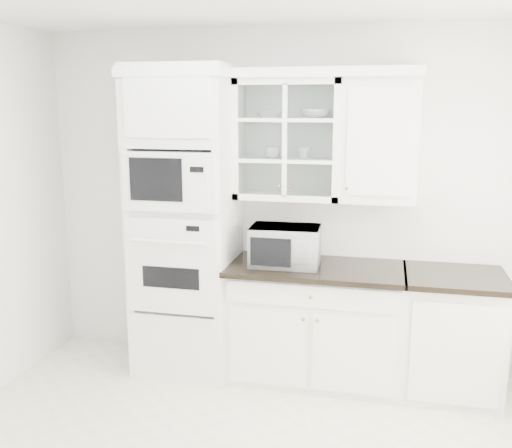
# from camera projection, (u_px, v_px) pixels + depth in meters

# --- Properties ---
(room_shell) EXTENTS (4.00, 3.50, 2.70)m
(room_shell) POSITION_uv_depth(u_px,v_px,m) (249.00, 164.00, 3.23)
(room_shell) COLOR white
(room_shell) RESTS_ON ground
(oven_column) EXTENTS (0.76, 0.68, 2.40)m
(oven_column) POSITION_uv_depth(u_px,v_px,m) (186.00, 223.00, 4.45)
(oven_column) COLOR white
(oven_column) RESTS_ON ground
(base_cabinet_run) EXTENTS (1.32, 0.67, 0.92)m
(base_cabinet_run) POSITION_uv_depth(u_px,v_px,m) (315.00, 322.00, 4.41)
(base_cabinet_run) COLOR white
(base_cabinet_run) RESTS_ON ground
(extra_base_cabinet) EXTENTS (0.72, 0.67, 0.92)m
(extra_base_cabinet) POSITION_uv_depth(u_px,v_px,m) (451.00, 333.00, 4.19)
(extra_base_cabinet) COLOR white
(extra_base_cabinet) RESTS_ON ground
(upper_cabinet_glass) EXTENTS (0.80, 0.33, 0.90)m
(upper_cabinet_glass) POSITION_uv_depth(u_px,v_px,m) (289.00, 140.00, 4.31)
(upper_cabinet_glass) COLOR white
(upper_cabinet_glass) RESTS_ON room_shell
(upper_cabinet_solid) EXTENTS (0.55, 0.33, 0.90)m
(upper_cabinet_solid) POSITION_uv_depth(u_px,v_px,m) (380.00, 141.00, 4.16)
(upper_cabinet_solid) COLOR white
(upper_cabinet_solid) RESTS_ON room_shell
(crown_molding) EXTENTS (2.14, 0.38, 0.07)m
(crown_molding) POSITION_uv_depth(u_px,v_px,m) (275.00, 73.00, 4.21)
(crown_molding) COLOR white
(crown_molding) RESTS_ON room_shell
(countertop_microwave) EXTENTS (0.53, 0.45, 0.30)m
(countertop_microwave) POSITION_uv_depth(u_px,v_px,m) (286.00, 245.00, 4.30)
(countertop_microwave) COLOR white
(countertop_microwave) RESTS_ON base_cabinet_run
(bowl_a) EXTENTS (0.25, 0.25, 0.05)m
(bowl_a) POSITION_uv_depth(u_px,v_px,m) (269.00, 115.00, 4.31)
(bowl_a) COLOR white
(bowl_a) RESTS_ON upper_cabinet_glass
(bowl_b) EXTENTS (0.24, 0.24, 0.07)m
(bowl_b) POSITION_uv_depth(u_px,v_px,m) (316.00, 114.00, 4.21)
(bowl_b) COLOR white
(bowl_b) RESTS_ON upper_cabinet_glass
(cup_a) EXTENTS (0.13, 0.13, 0.09)m
(cup_a) POSITION_uv_depth(u_px,v_px,m) (272.00, 152.00, 4.35)
(cup_a) COLOR white
(cup_a) RESTS_ON upper_cabinet_glass
(cup_b) EXTENTS (0.10, 0.10, 0.09)m
(cup_b) POSITION_uv_depth(u_px,v_px,m) (304.00, 152.00, 4.32)
(cup_b) COLOR white
(cup_b) RESTS_ON upper_cabinet_glass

